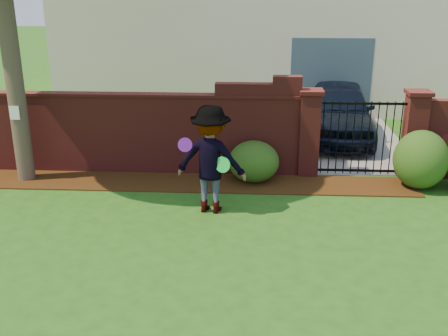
# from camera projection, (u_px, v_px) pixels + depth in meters

# --- Properties ---
(ground) EXTENTS (80.00, 80.00, 0.01)m
(ground) POSITION_uv_depth(u_px,v_px,m) (171.00, 264.00, 8.13)
(ground) COLOR #225314
(ground) RESTS_ON ground
(mulch_bed) EXTENTS (11.10, 1.08, 0.03)m
(mulch_bed) POSITION_uv_depth(u_px,v_px,m) (149.00, 182.00, 11.31)
(mulch_bed) COLOR #321A09
(mulch_bed) RESTS_ON ground
(brick_wall) EXTENTS (8.70, 0.31, 2.16)m
(brick_wall) POSITION_uv_depth(u_px,v_px,m) (105.00, 131.00, 11.68)
(brick_wall) COLOR maroon
(brick_wall) RESTS_ON ground
(pillar_left) EXTENTS (0.50, 0.50, 1.88)m
(pillar_left) POSITION_uv_depth(u_px,v_px,m) (309.00, 133.00, 11.44)
(pillar_left) COLOR maroon
(pillar_left) RESTS_ON ground
(pillar_right) EXTENTS (0.50, 0.50, 1.88)m
(pillar_right) POSITION_uv_depth(u_px,v_px,m) (414.00, 134.00, 11.33)
(pillar_right) COLOR maroon
(pillar_right) RESTS_ON ground
(iron_gate) EXTENTS (1.78, 0.03, 1.60)m
(iron_gate) POSITION_uv_depth(u_px,v_px,m) (361.00, 138.00, 11.42)
(iron_gate) COLOR black
(iron_gate) RESTS_ON ground
(driveway) EXTENTS (3.20, 8.00, 0.01)m
(driveway) POSITION_uv_depth(u_px,v_px,m) (333.00, 127.00, 15.47)
(driveway) COLOR gray
(driveway) RESTS_ON ground
(house) EXTENTS (12.40, 6.40, 6.30)m
(house) POSITION_uv_depth(u_px,v_px,m) (249.00, 5.00, 18.29)
(house) COLOR beige
(house) RESTS_ON ground
(car) EXTENTS (2.10, 4.43, 1.46)m
(car) POSITION_uv_depth(u_px,v_px,m) (339.00, 113.00, 14.06)
(car) COLOR black
(car) RESTS_ON ground
(paper_notice) EXTENTS (0.20, 0.01, 0.28)m
(paper_notice) POSITION_uv_depth(u_px,v_px,m) (14.00, 113.00, 10.82)
(paper_notice) COLOR white
(paper_notice) RESTS_ON tree
(shrub_left) EXTENTS (1.06, 1.06, 0.87)m
(shrub_left) POSITION_uv_depth(u_px,v_px,m) (254.00, 161.00, 11.26)
(shrub_left) COLOR #1C4715
(shrub_left) RESTS_ON ground
(shrub_middle) EXTENTS (1.10, 1.10, 1.20)m
(shrub_middle) POSITION_uv_depth(u_px,v_px,m) (421.00, 160.00, 10.86)
(shrub_middle) COLOR #1C4715
(shrub_middle) RESTS_ON ground
(man) EXTENTS (1.39, 0.95, 1.98)m
(man) POSITION_uv_depth(u_px,v_px,m) (210.00, 160.00, 9.62)
(man) COLOR gray
(man) RESTS_ON ground
(frisbee_purple) EXTENTS (0.26, 0.12, 0.25)m
(frisbee_purple) POSITION_uv_depth(u_px,v_px,m) (185.00, 145.00, 9.38)
(frisbee_purple) COLOR purple
(frisbee_purple) RESTS_ON man
(frisbee_green) EXTENTS (0.29, 0.18, 0.29)m
(frisbee_green) POSITION_uv_depth(u_px,v_px,m) (223.00, 165.00, 9.43)
(frisbee_green) COLOR #1BD142
(frisbee_green) RESTS_ON man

